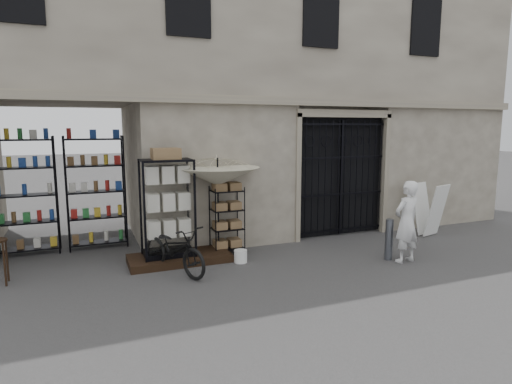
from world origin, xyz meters
name	(u,v)px	position (x,y,z in m)	size (l,w,h in m)	color
ground	(323,270)	(0.00, 0.00, 0.00)	(80.00, 80.00, 0.00)	black
main_building	(246,56)	(0.00, 4.00, 4.50)	(14.00, 4.00, 9.00)	#A19886
shop_recess	(63,186)	(-4.50, 2.80, 1.50)	(3.00, 1.70, 3.00)	black
shop_shelving	(62,194)	(-4.55, 3.30, 1.25)	(2.70, 0.50, 2.50)	black
iron_gate	(338,175)	(1.75, 2.28, 1.50)	(2.50, 0.21, 3.00)	black
step_platform	(180,258)	(-2.40, 1.55, 0.07)	(2.00, 0.90, 0.15)	black
display_cabinet	(168,213)	(-2.60, 1.58, 1.01)	(1.05, 0.75, 2.08)	black
wire_rack	(227,221)	(-1.32, 1.75, 0.71)	(0.74, 0.61, 1.45)	black
market_umbrella	(218,171)	(-1.53, 1.71, 1.78)	(1.77, 1.80, 2.47)	black
white_bucket	(241,256)	(-1.28, 1.05, 0.13)	(0.26, 0.26, 0.25)	white
bicycle	(175,273)	(-2.62, 0.94, 0.00)	(0.60, 0.91, 1.73)	black
steel_bollard	(389,239)	(1.58, 0.08, 0.42)	(0.15, 0.15, 0.84)	#555861
shopkeeper	(404,261)	(1.80, -0.15, 0.00)	(0.60, 1.64, 0.39)	silver
easel_sign	(429,209)	(3.82, 1.31, 0.66)	(0.77, 0.83, 1.28)	silver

